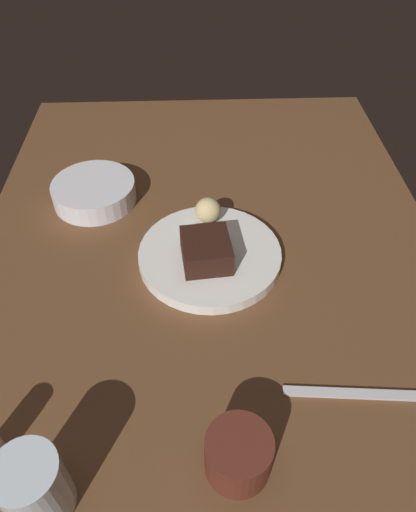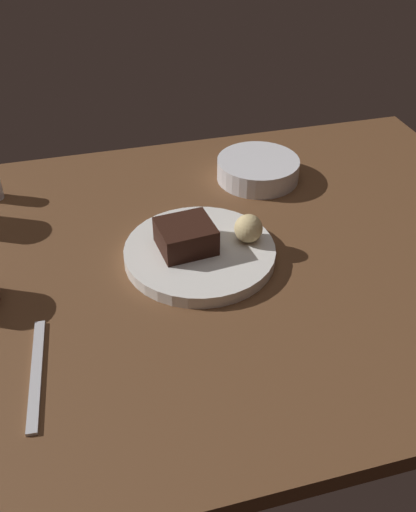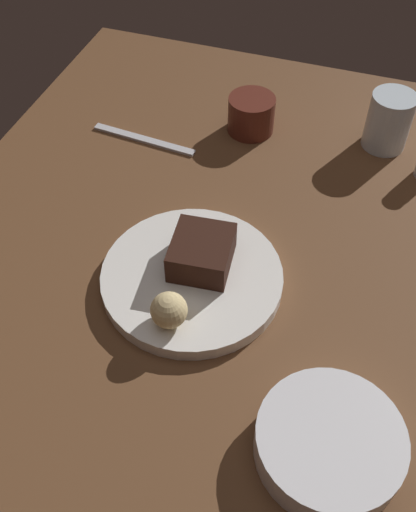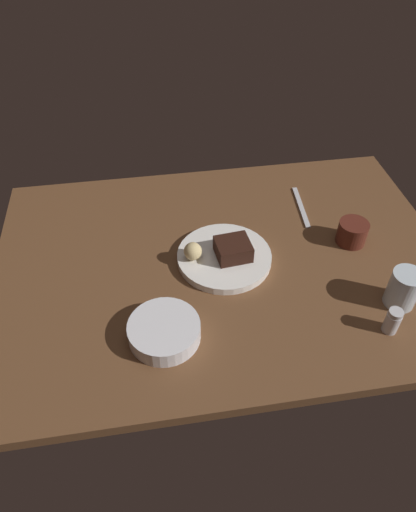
{
  "view_description": "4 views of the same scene",
  "coord_description": "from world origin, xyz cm",
  "px_view_note": "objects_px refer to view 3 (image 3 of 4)",
  "views": [
    {
      "loc": [
        58.24,
        -2.63,
        61.73
      ],
      "look_at": [
        1.41,
        -0.37,
        5.3
      ],
      "focal_mm": 33.05,
      "sensor_mm": 36.0,
      "label": 1
    },
    {
      "loc": [
        17.87,
        71.36,
        60.35
      ],
      "look_at": [
        -0.42,
        3.65,
        6.02
      ],
      "focal_mm": 39.67,
      "sensor_mm": 36.0,
      "label": 2
    },
    {
      "loc": [
        -46.81,
        -18.11,
        66.63
      ],
      "look_at": [
        0.6,
        -2.11,
        8.75
      ],
      "focal_mm": 41.2,
      "sensor_mm": 36.0,
      "label": 3
    },
    {
      "loc": [
        -17.69,
        -84.74,
        88.54
      ],
      "look_at": [
        -4.76,
        -2.71,
        7.79
      ],
      "focal_mm": 32.29,
      "sensor_mm": 36.0,
      "label": 4
    }
  ],
  "objects_px": {
    "water_glass": "(389,121)",
    "butter_knife": "(144,140)",
    "chocolate_cake_slice": "(202,252)",
    "coffee_cup": "(251,114)",
    "bread_roll": "(168,310)",
    "side_bowl": "(329,443)",
    "dessert_plate": "(188,278)"
  },
  "relations": [
    {
      "from": "water_glass",
      "to": "butter_knife",
      "type": "height_order",
      "value": "water_glass"
    },
    {
      "from": "chocolate_cake_slice",
      "to": "coffee_cup",
      "type": "bearing_deg",
      "value": 4.37
    },
    {
      "from": "bread_roll",
      "to": "butter_knife",
      "type": "relative_size",
      "value": 0.25
    },
    {
      "from": "coffee_cup",
      "to": "side_bowl",
      "type": "bearing_deg",
      "value": -155.73
    },
    {
      "from": "dessert_plate",
      "to": "water_glass",
      "type": "bearing_deg",
      "value": -28.51
    },
    {
      "from": "dessert_plate",
      "to": "butter_knife",
      "type": "distance_m",
      "value": 0.32
    },
    {
      "from": "side_bowl",
      "to": "water_glass",
      "type": "bearing_deg",
      "value": 1.43
    },
    {
      "from": "chocolate_cake_slice",
      "to": "bread_roll",
      "type": "height_order",
      "value": "bread_roll"
    },
    {
      "from": "butter_knife",
      "to": "water_glass",
      "type": "bearing_deg",
      "value": -157.95
    },
    {
      "from": "bread_roll",
      "to": "dessert_plate",
      "type": "bearing_deg",
      "value": 2.16
    },
    {
      "from": "side_bowl",
      "to": "coffee_cup",
      "type": "bearing_deg",
      "value": 24.27
    },
    {
      "from": "chocolate_cake_slice",
      "to": "butter_knife",
      "type": "distance_m",
      "value": 0.31
    },
    {
      "from": "chocolate_cake_slice",
      "to": "coffee_cup",
      "type": "relative_size",
      "value": 1.08
    },
    {
      "from": "water_glass",
      "to": "coffee_cup",
      "type": "xyz_separation_m",
      "value": [
        -0.03,
        0.23,
        -0.02
      ]
    },
    {
      "from": "water_glass",
      "to": "side_bowl",
      "type": "relative_size",
      "value": 0.59
    },
    {
      "from": "bread_roll",
      "to": "water_glass",
      "type": "xyz_separation_m",
      "value": [
        0.47,
        -0.21,
        0.0
      ]
    },
    {
      "from": "side_bowl",
      "to": "coffee_cup",
      "type": "xyz_separation_m",
      "value": [
        0.53,
        0.24,
        0.01
      ]
    },
    {
      "from": "dessert_plate",
      "to": "chocolate_cake_slice",
      "type": "bearing_deg",
      "value": -26.89
    },
    {
      "from": "coffee_cup",
      "to": "butter_knife",
      "type": "relative_size",
      "value": 0.42
    },
    {
      "from": "bread_roll",
      "to": "side_bowl",
      "type": "relative_size",
      "value": 0.29
    },
    {
      "from": "dessert_plate",
      "to": "water_glass",
      "type": "distance_m",
      "value": 0.45
    },
    {
      "from": "coffee_cup",
      "to": "butter_knife",
      "type": "bearing_deg",
      "value": 118.15
    },
    {
      "from": "bread_roll",
      "to": "coffee_cup",
      "type": "xyz_separation_m",
      "value": [
        0.44,
        0.02,
        -0.01
      ]
    },
    {
      "from": "coffee_cup",
      "to": "butter_knife",
      "type": "xyz_separation_m",
      "value": [
        -0.09,
        0.17,
        -0.03
      ]
    },
    {
      "from": "dessert_plate",
      "to": "water_glass",
      "type": "xyz_separation_m",
      "value": [
        0.39,
        -0.21,
        0.04
      ]
    },
    {
      "from": "water_glass",
      "to": "side_bowl",
      "type": "distance_m",
      "value": 0.57
    },
    {
      "from": "bread_roll",
      "to": "butter_knife",
      "type": "bearing_deg",
      "value": 27.47
    },
    {
      "from": "chocolate_cake_slice",
      "to": "butter_knife",
      "type": "relative_size",
      "value": 0.46
    },
    {
      "from": "bread_roll",
      "to": "coffee_cup",
      "type": "relative_size",
      "value": 0.58
    },
    {
      "from": "dessert_plate",
      "to": "coffee_cup",
      "type": "bearing_deg",
      "value": 2.18
    },
    {
      "from": "side_bowl",
      "to": "butter_knife",
      "type": "bearing_deg",
      "value": 42.38
    },
    {
      "from": "water_glass",
      "to": "butter_knife",
      "type": "xyz_separation_m",
      "value": [
        -0.12,
        0.39,
        -0.05
      ]
    }
  ]
}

